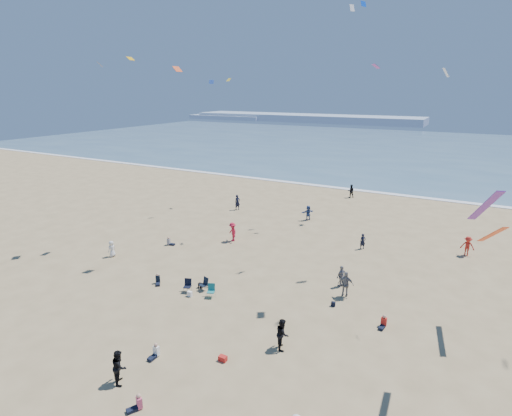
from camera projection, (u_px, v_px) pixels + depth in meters
The scene contains 13 objects.
ground at pixel (155, 364), 22.09m from camera, with size 220.00×220.00×0.00m, color tan.
ocean at pixel (412, 149), 102.03m from camera, with size 220.00×100.00×0.06m, color #476B84.
surf_line at pixel (362, 191), 59.95m from camera, with size 220.00×1.20×0.08m, color white.
headland_far at pixel (304, 118), 192.25m from camera, with size 110.00×20.00×3.20m, color #7A8EA8.
headland_near at pixel (228, 117), 206.58m from camera, with size 40.00×14.00×2.00m, color #7A8EA8.
standing_flyers at pixel (322, 260), 33.42m from camera, with size 33.25×43.60×1.94m.
seated_group at pixel (200, 304), 27.47m from camera, with size 22.24×17.82×0.84m.
chair_cluster at pixel (200, 287), 29.67m from camera, with size 2.78×1.57×1.00m.
white_tote at pixel (190, 294), 29.30m from camera, with size 0.35×0.20×0.40m, color white.
black_backpack at pixel (200, 285), 30.58m from camera, with size 0.30×0.22×0.38m, color black.
cooler at pixel (223, 358), 22.33m from camera, with size 0.45×0.30×0.30m, color red.
navy_bag at pixel (333, 304), 27.97m from camera, with size 0.28×0.18×0.34m, color black.
kites_aloft at pixel (395, 76), 24.72m from camera, with size 43.05×37.98×29.95m.
Camera 1 is at (13.87, -13.75, 14.59)m, focal length 28.00 mm.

